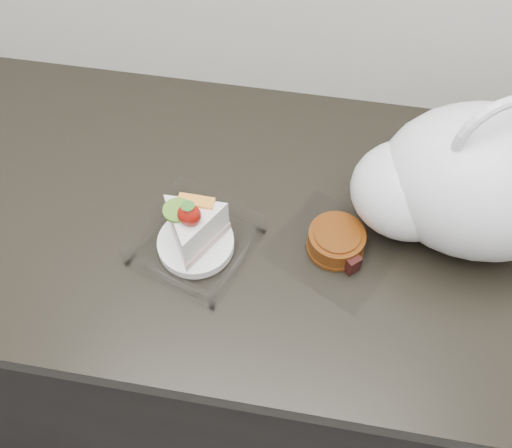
% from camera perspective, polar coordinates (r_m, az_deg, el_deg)
% --- Properties ---
extents(counter, '(2.04, 0.64, 0.90)m').
position_cam_1_polar(counter, '(1.36, -1.38, -9.89)').
color(counter, black).
rests_on(counter, ground).
extents(cake_tray, '(0.21, 0.21, 0.13)m').
position_cam_1_polar(cake_tray, '(0.91, -6.16, -1.19)').
color(cake_tray, white).
rests_on(cake_tray, counter).
extents(mooncake_wrap, '(0.24, 0.24, 0.04)m').
position_cam_1_polar(mooncake_wrap, '(0.93, 8.04, -1.88)').
color(mooncake_wrap, white).
rests_on(mooncake_wrap, counter).
extents(plastic_bag, '(0.41, 0.33, 0.29)m').
position_cam_1_polar(plastic_bag, '(0.92, 20.50, 3.90)').
color(plastic_bag, white).
rests_on(plastic_bag, counter).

